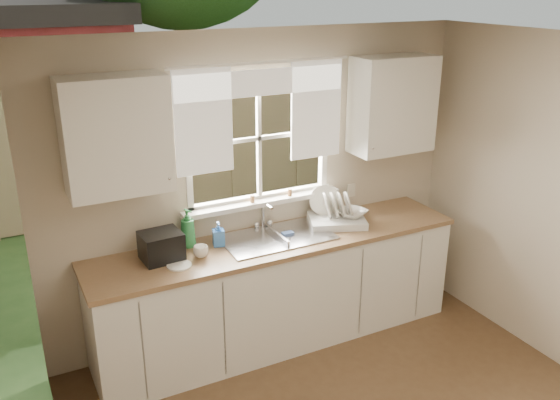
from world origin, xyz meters
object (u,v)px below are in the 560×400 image
cup (201,252)px  black_appliance (161,246)px  dish_rack (336,216)px  soap_bottle_a (188,228)px

cup → black_appliance: (-0.27, 0.10, 0.06)m
cup → black_appliance: bearing=168.6°
dish_rack → cup: bearing=-176.2°
dish_rack → soap_bottle_a: 1.26m
soap_bottle_a → black_appliance: (-0.24, -0.12, -0.05)m
cup → soap_bottle_a: bearing=103.9°
dish_rack → soap_bottle_a: (-1.25, 0.13, 0.08)m
soap_bottle_a → black_appliance: 0.28m
dish_rack → black_appliance: size_ratio=1.92×
black_appliance → soap_bottle_a: bearing=23.3°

